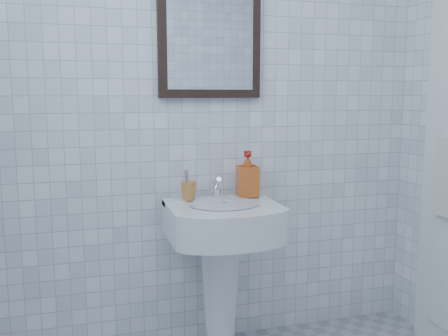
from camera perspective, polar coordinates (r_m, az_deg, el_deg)
name	(u,v)px	position (r m, az deg, el deg)	size (l,w,h in m)	color
wall_back	(210,96)	(2.45, -1.65, 8.25)	(2.20, 0.02, 2.50)	white
washbasin	(222,254)	(2.36, -0.28, -9.80)	(0.50, 0.37, 0.77)	white
faucet	(216,189)	(2.37, -0.90, -2.46)	(0.04, 0.10, 0.11)	silver
toothbrush_cup	(189,191)	(2.34, -4.06, -2.63)	(0.07, 0.07, 0.09)	#C87D35
soap_dispenser	(248,174)	(2.42, 2.71, -0.68)	(0.10, 0.10, 0.22)	#C03D12
wall_mirror	(210,32)	(2.45, -1.62, 15.27)	(0.50, 0.04, 0.62)	black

